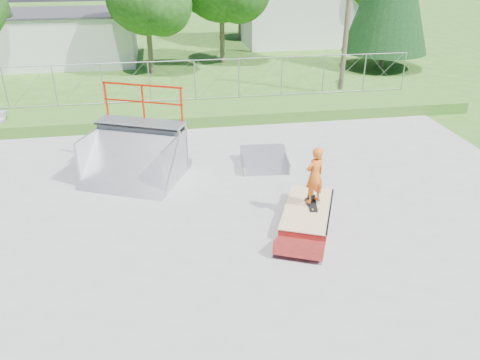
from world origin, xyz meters
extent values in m
plane|color=#345D1A|center=(0.00, 0.00, 0.00)|extent=(120.00, 120.00, 0.00)
cube|color=gray|center=(0.00, 0.00, 0.02)|extent=(20.00, 16.00, 0.04)
cube|color=#345D1A|center=(0.00, 9.50, 0.25)|extent=(24.00, 3.00, 0.50)
cube|color=maroon|center=(2.23, 0.40, 0.18)|extent=(2.10, 2.78, 0.35)
cube|color=tan|center=(2.23, 0.40, 0.36)|extent=(2.12, 2.80, 0.03)
cube|color=black|center=(2.40, 0.52, 0.42)|extent=(0.37, 0.82, 0.13)
imported|color=orange|center=(2.40, 0.52, 1.22)|extent=(0.68, 0.58, 1.59)
cube|color=silver|center=(-8.00, 22.00, 1.50)|extent=(10.00, 6.00, 3.00)
cube|color=silver|center=(9.00, 26.00, 2.50)|extent=(8.00, 6.00, 5.00)
cylinder|color=brown|center=(7.50, 12.00, 4.00)|extent=(0.24, 0.24, 8.00)
cylinder|color=brown|center=(-2.00, 18.00, 1.22)|extent=(0.30, 0.30, 2.45)
sphere|color=#18380F|center=(-1.16, 17.44, 3.85)|extent=(3.36, 3.36, 3.36)
cylinder|color=brown|center=(2.50, 20.00, 1.40)|extent=(0.30, 0.30, 2.80)
cylinder|color=brown|center=(14.00, 24.00, 1.31)|extent=(0.30, 0.30, 2.62)
cylinder|color=brown|center=(5.00, 28.00, 1.05)|extent=(0.30, 0.30, 2.10)
cylinder|color=brown|center=(12.00, 17.00, 0.60)|extent=(0.28, 0.28, 1.20)
camera|label=1|loc=(-1.41, -10.19, 6.77)|focal=35.00mm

